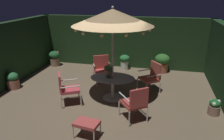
{
  "coord_description": "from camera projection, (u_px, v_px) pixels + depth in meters",
  "views": [
    {
      "loc": [
        1.68,
        -6.09,
        3.25
      ],
      "look_at": [
        0.27,
        0.07,
        1.0
      ],
      "focal_mm": 35.02,
      "sensor_mm": 36.0,
      "label": 1
    }
  ],
  "objects": [
    {
      "name": "patio_chair_north",
      "position": [
        102.0,
        68.0,
        8.26
      ],
      "size": [
        0.84,
        0.82,
        1.0
      ],
      "color": "silver",
      "rests_on": "ground_plane"
    },
    {
      "name": "hedge_backdrop_rear",
      "position": [
        123.0,
        42.0,
        9.86
      ],
      "size": [
        7.72,
        0.3,
        2.26
      ],
      "primitive_type": "cube",
      "color": "#1B3117",
      "rests_on": "ground_plane"
    },
    {
      "name": "patio_chair_east",
      "position": [
        135.0,
        102.0,
        5.67
      ],
      "size": [
        0.83,
        0.84,
        1.0
      ],
      "color": "beige",
      "rests_on": "ground_plane"
    },
    {
      "name": "patio_umbrella",
      "position": [
        113.0,
        17.0,
        6.26
      ],
      "size": [
        2.4,
        2.4,
        2.89
      ],
      "color": "silver",
      "rests_on": "ground_plane"
    },
    {
      "name": "potted_plant_back_center",
      "position": [
        162.0,
        62.0,
        9.3
      ],
      "size": [
        0.63,
        0.63,
        0.8
      ],
      "color": "#AD5C3F",
      "rests_on": "ground_plane"
    },
    {
      "name": "potted_plant_front_corner",
      "position": [
        13.0,
        81.0,
        7.74
      ],
      "size": [
        0.43,
        0.43,
        0.59
      ],
      "color": "#A3624F",
      "rests_on": "ground_plane"
    },
    {
      "name": "ground_plane",
      "position": [
        103.0,
        99.0,
        7.04
      ],
      "size": [
        7.72,
        7.28,
        0.02
      ],
      "primitive_type": "cube",
      "color": "brown"
    },
    {
      "name": "potted_plant_back_right",
      "position": [
        125.0,
        61.0,
        9.68
      ],
      "size": [
        0.44,
        0.44,
        0.66
      ],
      "color": "silver",
      "rests_on": "ground_plane"
    },
    {
      "name": "centerpiece_planter",
      "position": [
        108.0,
        70.0,
        6.81
      ],
      "size": [
        0.26,
        0.26,
        0.42
      ],
      "color": "olive",
      "rests_on": "patio_dining_table"
    },
    {
      "name": "patio_dining_table",
      "position": [
        113.0,
        83.0,
        6.94
      ],
      "size": [
        1.42,
        1.05,
        0.72
      ],
      "color": "beige",
      "rests_on": "ground_plane"
    },
    {
      "name": "potted_plant_right_far",
      "position": [
        214.0,
        107.0,
        6.1
      ],
      "size": [
        0.32,
        0.32,
        0.46
      ],
      "color": "#876653",
      "rests_on": "ground_plane"
    },
    {
      "name": "patio_chair_southeast",
      "position": [
        152.0,
        75.0,
        7.47
      ],
      "size": [
        0.82,
        0.84,
        1.01
      ],
      "color": "beige",
      "rests_on": "ground_plane"
    },
    {
      "name": "patio_chair_northeast",
      "position": [
        66.0,
        87.0,
        6.57
      ],
      "size": [
        0.81,
        0.8,
        1.0
      ],
      "color": "beige",
      "rests_on": "ground_plane"
    },
    {
      "name": "potted_plant_left_far",
      "position": [
        55.0,
        58.0,
        10.15
      ],
      "size": [
        0.5,
        0.5,
        0.69
      ],
      "color": "#86674F",
      "rests_on": "ground_plane"
    },
    {
      "name": "ottoman_footrest",
      "position": [
        87.0,
        124.0,
        5.09
      ],
      "size": [
        0.62,
        0.47,
        0.41
      ],
      "color": "beige",
      "rests_on": "ground_plane"
    }
  ]
}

